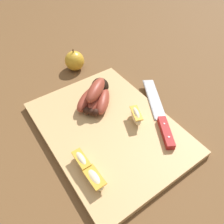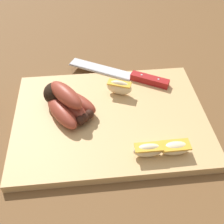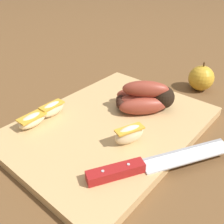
% 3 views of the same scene
% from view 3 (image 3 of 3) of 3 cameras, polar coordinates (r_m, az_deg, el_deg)
% --- Properties ---
extents(ground_plane, '(6.00, 6.00, 0.00)m').
position_cam_3_polar(ground_plane, '(0.56, -1.45, -4.81)').
color(ground_plane, brown).
extents(cutting_board, '(0.44, 0.33, 0.02)m').
position_cam_3_polar(cutting_board, '(0.56, -0.28, -3.18)').
color(cutting_board, tan).
rests_on(cutting_board, ground_plane).
extents(banana_bunch, '(0.13, 0.14, 0.07)m').
position_cam_3_polar(banana_bunch, '(0.60, 7.62, 3.05)').
color(banana_bunch, black).
rests_on(banana_bunch, cutting_board).
extents(chefs_knife, '(0.26, 0.16, 0.02)m').
position_cam_3_polar(chefs_knife, '(0.45, 6.75, -11.88)').
color(chefs_knife, silver).
rests_on(chefs_knife, cutting_board).
extents(apple_wedge_near, '(0.06, 0.03, 0.03)m').
position_cam_3_polar(apple_wedge_near, '(0.56, -17.50, -1.76)').
color(apple_wedge_near, beige).
rests_on(apple_wedge_near, cutting_board).
extents(apple_wedge_middle, '(0.07, 0.04, 0.04)m').
position_cam_3_polar(apple_wedge_middle, '(0.49, 3.94, -5.00)').
color(apple_wedge_middle, beige).
rests_on(apple_wedge_middle, cutting_board).
extents(apple_wedge_far, '(0.06, 0.02, 0.03)m').
position_cam_3_polar(apple_wedge_far, '(0.59, -13.27, 0.70)').
color(apple_wedge_far, beige).
rests_on(apple_wedge_far, cutting_board).
extents(whole_apple, '(0.07, 0.07, 0.08)m').
position_cam_3_polar(whole_apple, '(0.76, 19.40, 7.19)').
color(whole_apple, gold).
rests_on(whole_apple, ground_plane).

